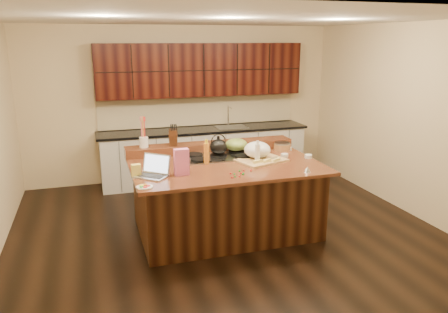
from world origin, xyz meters
name	(u,v)px	position (x,y,z in m)	size (l,w,h in m)	color
room	(225,131)	(0.00, 0.00, 1.35)	(5.52, 5.02, 2.72)	black
island	(225,197)	(0.00, 0.00, 0.46)	(2.40, 1.60, 0.92)	black
back_ledge	(210,147)	(0.00, 0.70, 0.98)	(2.40, 0.30, 0.12)	black
cooktop	(218,157)	(0.00, 0.30, 0.94)	(0.92, 0.52, 0.05)	gray
back_counter	(203,126)	(0.30, 2.23, 0.98)	(3.70, 0.66, 2.40)	silver
kettle	(218,147)	(0.00, 0.30, 1.07)	(0.23, 0.23, 0.21)	black
green_bowl	(236,145)	(0.30, 0.43, 1.05)	(0.31, 0.31, 0.17)	olive
laptop	(154,170)	(-0.95, -0.25, 0.99)	(0.45, 0.44, 0.25)	#B7B7BC
oil_bottle	(206,154)	(-0.23, 0.06, 1.06)	(0.07, 0.07, 0.27)	orange
vinegar_bottle	(257,154)	(0.39, -0.12, 1.04)	(0.06, 0.06, 0.25)	silver
wooden_tray	(258,152)	(0.46, 0.03, 1.03)	(0.71, 0.60, 0.24)	tan
ramekin_a	(285,155)	(0.86, 0.06, 0.94)	(0.10, 0.10, 0.04)	white
ramekin_b	(308,156)	(1.15, -0.07, 0.94)	(0.10, 0.10, 0.04)	white
ramekin_c	(288,149)	(1.08, 0.40, 0.94)	(0.10, 0.10, 0.04)	white
strainer_bowl	(282,147)	(1.00, 0.43, 0.97)	(0.24, 0.24, 0.09)	#996B3F
kitchen_timer	(307,169)	(0.83, -0.65, 0.96)	(0.08, 0.08, 0.07)	silver
pink_bag	(181,162)	(-0.63, -0.31, 1.08)	(0.17, 0.09, 0.31)	pink
candy_plate	(145,187)	(-1.11, -0.63, 0.93)	(0.18, 0.18, 0.01)	white
package_box	(136,170)	(-1.15, -0.21, 0.99)	(0.10, 0.07, 0.15)	#EFD654
utensil_crock	(144,142)	(-0.94, 0.70, 1.11)	(0.12, 0.12, 0.14)	white
knife_block	(173,137)	(-0.53, 0.70, 1.15)	(0.11, 0.18, 0.22)	black
gumdrop_0	(244,170)	(0.11, -0.39, 0.93)	(0.02, 0.02, 0.02)	red
gumdrop_1	(243,174)	(0.05, -0.53, 0.93)	(0.02, 0.02, 0.02)	#198C26
gumdrop_2	(239,176)	(-0.02, -0.60, 0.93)	(0.02, 0.02, 0.02)	red
gumdrop_3	(235,177)	(-0.07, -0.59, 0.93)	(0.02, 0.02, 0.02)	#198C26
gumdrop_4	(232,177)	(-0.11, -0.61, 0.93)	(0.02, 0.02, 0.02)	red
gumdrop_5	(244,173)	(0.07, -0.50, 0.93)	(0.02, 0.02, 0.02)	#198C26
gumdrop_6	(251,171)	(0.19, -0.43, 0.93)	(0.02, 0.02, 0.02)	red
gumdrop_7	(234,174)	(-0.04, -0.49, 0.93)	(0.02, 0.02, 0.02)	#198C26
gumdrop_8	(231,173)	(-0.08, -0.46, 0.93)	(0.02, 0.02, 0.02)	red
gumdrop_9	(240,171)	(0.06, -0.39, 0.93)	(0.02, 0.02, 0.02)	#198C26
gumdrop_10	(241,173)	(0.05, -0.48, 0.93)	(0.02, 0.02, 0.02)	red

